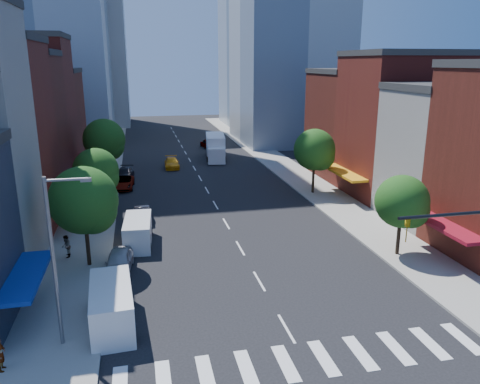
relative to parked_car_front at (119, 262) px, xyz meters
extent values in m
plane|color=black|center=(9.33, -9.65, -0.76)|extent=(220.00, 220.00, 0.00)
cube|color=gray|center=(-3.17, 30.35, -0.69)|extent=(5.00, 120.00, 0.15)
cube|color=gray|center=(21.83, 30.35, -0.69)|extent=(5.00, 120.00, 0.15)
cube|color=silver|center=(9.33, -12.65, -0.76)|extent=(19.00, 3.00, 0.01)
cube|color=#581F16|center=(-11.67, 19.35, 6.74)|extent=(12.00, 8.00, 15.00)
cube|color=maroon|center=(-11.67, 27.85, 7.74)|extent=(12.00, 9.00, 17.00)
cube|color=#581F16|center=(-11.67, 37.35, 5.74)|extent=(12.00, 10.00, 13.00)
cube|color=beige|center=(30.33, 5.35, 5.24)|extent=(12.00, 8.00, 12.00)
cube|color=maroon|center=(30.33, 14.35, 6.74)|extent=(12.00, 10.00, 15.00)
cube|color=#581F16|center=(30.33, 24.35, 5.74)|extent=(12.00, 10.00, 13.00)
cylinder|color=black|center=(16.33, -14.15, 6.99)|extent=(7.00, 0.16, 0.16)
imported|color=gold|center=(13.33, -14.15, 6.39)|extent=(0.22, 0.18, 1.10)
cylinder|color=slate|center=(-2.67, -8.65, 3.89)|extent=(0.20, 0.20, 9.00)
cylinder|color=slate|center=(-1.67, -8.65, 8.19)|extent=(2.00, 0.14, 0.14)
cube|color=slate|center=(-0.77, -8.65, 8.14)|extent=(0.50, 0.25, 0.18)
cylinder|color=black|center=(-2.17, 1.35, 1.35)|extent=(0.28, 0.28, 3.92)
sphere|color=#1C3F12|center=(-2.17, 1.35, 4.29)|extent=(4.80, 4.80, 4.80)
sphere|color=#1C3F12|center=(-1.57, 1.05, 3.59)|extent=(3.36, 3.36, 3.36)
cylinder|color=black|center=(-2.17, 12.35, 1.21)|extent=(0.28, 0.28, 3.64)
sphere|color=#1C3F12|center=(-2.17, 12.35, 3.94)|extent=(4.20, 4.20, 4.20)
sphere|color=#1C3F12|center=(-1.57, 12.05, 3.29)|extent=(2.94, 2.94, 2.94)
cylinder|color=black|center=(-2.17, 26.35, 1.49)|extent=(0.28, 0.28, 4.20)
sphere|color=#1C3F12|center=(-2.17, 26.35, 4.64)|extent=(5.00, 5.00, 5.00)
sphere|color=#1C3F12|center=(-1.57, 26.05, 3.89)|extent=(3.50, 3.50, 3.50)
cylinder|color=black|center=(20.83, -1.65, 1.07)|extent=(0.28, 0.28, 3.36)
sphere|color=#1C3F12|center=(20.83, -1.65, 3.59)|extent=(4.00, 4.00, 4.00)
sphere|color=#1C3F12|center=(21.43, -1.95, 2.99)|extent=(2.80, 2.80, 2.80)
cylinder|color=black|center=(20.83, 16.35, 1.35)|extent=(0.28, 0.28, 3.92)
sphere|color=#1C3F12|center=(20.83, 16.35, 4.29)|extent=(4.60, 4.60, 4.60)
sphere|color=#1C3F12|center=(21.43, 16.05, 3.59)|extent=(3.22, 3.22, 3.22)
imported|color=#ABABB0|center=(0.00, 0.00, 0.00)|extent=(2.14, 4.60, 1.52)
imported|color=black|center=(1.83, 10.70, -0.10)|extent=(1.60, 4.08, 1.32)
imported|color=#999999|center=(-0.17, 23.23, -0.06)|extent=(2.64, 5.16, 1.40)
imported|color=black|center=(-0.13, 27.81, -0.05)|extent=(2.65, 5.13, 1.42)
cube|color=silver|center=(-0.17, -7.17, 0.42)|extent=(2.60, 5.76, 2.36)
cube|color=black|center=(-0.04, -9.31, 0.76)|extent=(2.15, 1.25, 1.01)
cylinder|color=black|center=(-1.06, -9.14, -0.37)|extent=(0.33, 0.87, 0.86)
cylinder|color=black|center=(0.96, -9.02, -0.37)|extent=(0.33, 0.87, 0.86)
cylinder|color=black|center=(-1.30, -5.33, -0.37)|extent=(0.33, 0.87, 0.86)
cylinder|color=black|center=(0.72, -5.20, -0.37)|extent=(0.33, 0.87, 0.86)
cube|color=silver|center=(1.38, 4.93, 0.33)|extent=(2.39, 5.33, 2.19)
cube|color=black|center=(1.26, 2.95, 0.65)|extent=(1.99, 1.15, 0.94)
cylinder|color=black|center=(0.34, 3.21, -0.40)|extent=(0.31, 0.81, 0.79)
cylinder|color=black|center=(2.21, 3.10, -0.40)|extent=(0.31, 0.81, 0.79)
cylinder|color=black|center=(0.55, 6.75, -0.40)|extent=(0.31, 0.81, 0.79)
cylinder|color=black|center=(2.42, 6.64, -0.40)|extent=(0.31, 0.81, 0.79)
imported|color=#F79F0D|center=(6.28, 33.25, -0.06)|extent=(2.12, 4.90, 1.41)
imported|color=black|center=(13.87, 40.69, -0.06)|extent=(2.00, 4.40, 1.40)
imported|color=#999999|center=(13.60, 48.22, 0.00)|extent=(2.37, 4.69, 1.53)
cube|color=white|center=(13.42, 38.74, 1.06)|extent=(3.65, 7.68, 3.64)
cube|color=white|center=(12.86, 34.46, 0.49)|extent=(2.74, 2.35, 2.27)
cylinder|color=black|center=(11.74, 35.52, -0.25)|extent=(0.47, 1.06, 1.02)
cylinder|color=black|center=(14.22, 35.20, -0.25)|extent=(0.47, 1.06, 1.02)
cylinder|color=black|center=(12.39, 40.59, -0.25)|extent=(0.47, 1.06, 1.02)
cylinder|color=black|center=(14.87, 40.27, -0.25)|extent=(0.47, 1.06, 1.02)
imported|color=#999999|center=(-5.17, -10.40, 0.28)|extent=(0.46, 0.67, 1.79)
imported|color=#999999|center=(-3.94, 3.13, 0.25)|extent=(0.69, 0.86, 1.72)
camera|label=1|loc=(1.81, -31.71, 13.64)|focal=35.00mm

